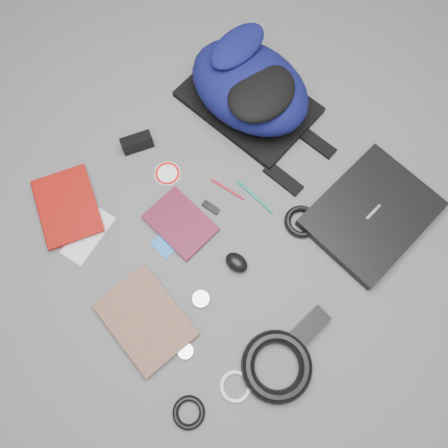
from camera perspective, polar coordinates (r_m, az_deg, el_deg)
ground at (r=1.43m, az=-0.00°, el=-0.26°), size 4.00×4.00×0.00m
backpack at (r=1.56m, az=3.37°, el=17.48°), size 0.43×0.55×0.21m
laptop at (r=1.50m, az=18.70°, el=1.26°), size 0.43×0.36×0.04m
textbook_red at (r=1.55m, az=-23.01°, el=0.95°), size 0.25×0.30×0.03m
comic_book at (r=1.39m, az=-13.67°, el=-14.73°), size 0.22×0.29×0.02m
envelope at (r=1.49m, az=-17.32°, el=-1.39°), size 0.21×0.15×0.00m
dvd_case at (r=1.43m, az=-5.70°, el=0.12°), size 0.18×0.23×0.02m
compact_camera at (r=1.55m, az=-11.28°, el=10.37°), size 0.11×0.07×0.06m
sticker_disc at (r=1.51m, az=-7.40°, el=6.55°), size 0.11×0.11×0.00m
pen_teal at (r=1.47m, az=4.08°, el=3.57°), size 0.03×0.16×0.01m
pen_red at (r=1.47m, az=0.44°, el=4.57°), size 0.05×0.13×0.01m
id_badge at (r=1.42m, az=-7.92°, el=-2.85°), size 0.06×0.08×0.00m
usb_black at (r=1.45m, az=-1.72°, el=2.18°), size 0.04×0.06×0.01m
mouse at (r=1.38m, az=1.65°, el=-5.05°), size 0.07×0.09×0.04m
headphone_left at (r=1.36m, az=-5.04°, el=-16.21°), size 0.05×0.05×0.01m
headphone_right at (r=1.37m, az=-3.03°, el=-9.76°), size 0.06×0.06×0.01m
cable_coil at (r=1.45m, az=10.08°, el=0.31°), size 0.13×0.13×0.02m
power_brick at (r=1.37m, az=11.03°, el=-13.10°), size 0.14×0.07×0.03m
power_cord_coil at (r=1.35m, az=6.90°, el=-17.96°), size 0.23×0.23×0.04m
earbud_coil at (r=1.36m, az=-4.63°, el=-23.34°), size 0.12×0.12×0.02m
white_cable_coil at (r=1.35m, az=1.49°, el=-20.44°), size 0.11×0.11×0.01m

